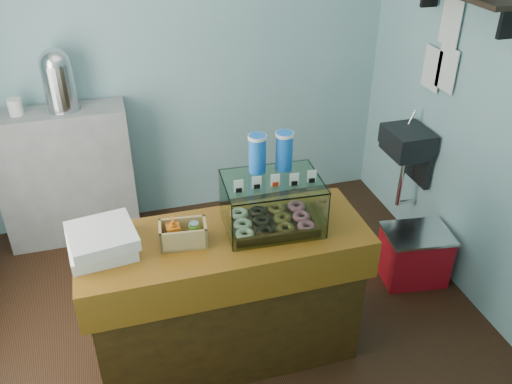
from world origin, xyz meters
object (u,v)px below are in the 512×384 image
object	(u,v)px
display_case	(272,197)
red_cooler	(414,255)
counter	(227,296)
coffee_urn	(58,78)

from	to	relation	value
display_case	red_cooler	distance (m)	1.49
display_case	red_cooler	size ratio (longest dim) A/B	1.09
counter	display_case	size ratio (longest dim) A/B	2.90
display_case	coffee_urn	size ratio (longest dim) A/B	1.21
display_case	red_cooler	world-z (taller)	display_case
counter	red_cooler	distance (m)	1.53
coffee_urn	display_case	bearing A→B (deg)	-53.85
counter	red_cooler	world-z (taller)	counter
counter	coffee_urn	bearing A→B (deg)	117.63
red_cooler	coffee_urn	bearing A→B (deg)	158.97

